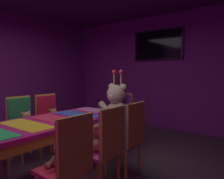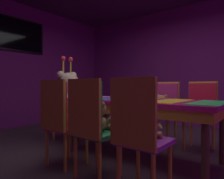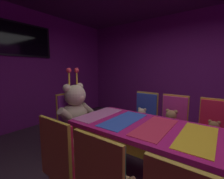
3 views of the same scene
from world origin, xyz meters
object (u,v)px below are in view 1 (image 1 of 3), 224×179
at_px(wall_tv, 158,45).
at_px(teddy_right_1, 98,139).
at_px(teddy_right_2, 122,132).
at_px(king_teddy_bear, 116,105).
at_px(teddy_left_2, 54,118).
at_px(chair_left_2, 48,116).
at_px(throne_chair, 121,113).
at_px(banquet_table, 56,126).
at_px(chair_right_0, 70,157).
at_px(chair_right_1, 108,142).
at_px(chair_right_2, 131,132).
at_px(chair_left_1, 22,121).
at_px(teddy_left_1, 27,122).
at_px(teddy_right_0, 60,156).

bearing_deg(wall_tv, teddy_right_1, -76.73).
xyz_separation_m(teddy_right_2, king_teddy_bear, (-0.72, 0.86, 0.19)).
bearing_deg(teddy_left_2, chair_left_2, 180.00).
distance_m(chair_left_2, wall_tv, 3.09).
bearing_deg(teddy_right_1, chair_left_2, -17.36).
xyz_separation_m(throne_chair, king_teddy_bear, (0.00, -0.17, 0.17)).
height_order(banquet_table, king_teddy_bear, king_teddy_bear).
distance_m(banquet_table, king_teddy_bear, 1.38).
relative_size(chair_right_0, throne_chair, 1.00).
bearing_deg(throne_chair, teddy_right_1, 25.57).
relative_size(chair_right_1, chair_right_2, 1.00).
bearing_deg(teddy_right_1, chair_left_1, 0.06).
distance_m(teddy_left_1, teddy_right_0, 1.59).
xyz_separation_m(chair_right_0, teddy_right_0, (-0.14, -0.00, -0.03)).
height_order(chair_right_1, teddy_right_1, chair_right_1).
bearing_deg(throne_chair, chair_right_1, 29.90).
bearing_deg(chair_right_2, teddy_left_1, 17.02).
bearing_deg(chair_left_2, teddy_right_1, -17.36).
bearing_deg(wall_tv, chair_left_1, -106.08).
xyz_separation_m(teddy_left_1, throne_chair, (0.74, 1.52, 0.01)).
height_order(teddy_right_0, chair_right_2, chair_right_2).
distance_m(teddy_left_1, teddy_left_2, 0.50).
relative_size(chair_left_1, teddy_left_2, 3.22).
xyz_separation_m(teddy_right_1, throne_chair, (-0.73, 1.52, -0.00)).
distance_m(chair_left_2, teddy_right_0, 1.93).
height_order(chair_left_2, teddy_right_2, chair_left_2).
relative_size(teddy_right_0, teddy_right_1, 0.80).
bearing_deg(chair_left_1, wall_tv, 73.92).
bearing_deg(teddy_left_1, teddy_right_0, -20.39).
xyz_separation_m(chair_left_1, teddy_left_2, (0.16, 0.50, -0.01)).
relative_size(banquet_table, teddy_right_1, 5.87).
xyz_separation_m(throne_chair, wall_tv, (0.00, 1.56, 1.45)).
distance_m(chair_right_0, king_teddy_bear, 2.10).
distance_m(banquet_table, chair_right_2, 1.01).
bearing_deg(teddy_right_1, chair_right_0, 105.91).
xyz_separation_m(teddy_right_1, wall_tv, (-0.73, 3.08, 1.45)).
distance_m(teddy_left_2, teddy_right_1, 1.54).
height_order(teddy_right_0, throne_chair, throne_chair).
xyz_separation_m(chair_right_0, teddy_right_1, (-0.16, 0.55, 0.00)).
xyz_separation_m(teddy_left_2, teddy_right_2, (1.45, -0.01, -0.01)).
relative_size(chair_left_2, teddy_right_0, 3.57).
bearing_deg(chair_right_0, teddy_right_2, -81.24).
height_order(teddy_right_0, king_teddy_bear, king_teddy_bear).
bearing_deg(chair_left_1, king_teddy_bear, 56.59).
xyz_separation_m(chair_left_2, teddy_right_0, (1.61, -1.05, -0.03)).
bearing_deg(chair_left_1, throne_chair, 59.69).
bearing_deg(chair_left_2, banquet_table, -31.01).
bearing_deg(teddy_right_0, banquet_table, -35.53).
bearing_deg(teddy_left_1, chair_left_1, -180.00).
distance_m(chair_left_2, throne_chair, 1.34).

